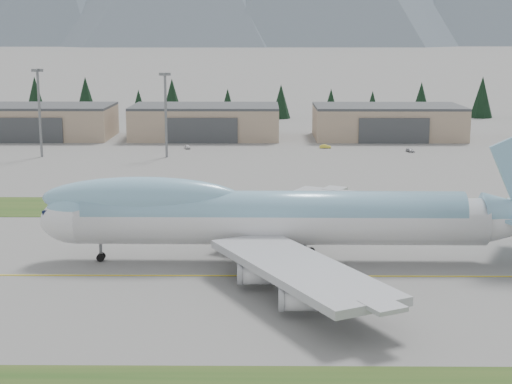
{
  "coord_description": "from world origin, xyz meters",
  "views": [
    {
      "loc": [
        3.91,
        -107.48,
        34.24
      ],
      "look_at": [
        2.79,
        21.04,
        8.0
      ],
      "focal_mm": 55.0,
      "sensor_mm": 36.0,
      "label": 1
    }
  ],
  "objects_px": {
    "boeing_747_freighter": "(275,217)",
    "hangar_right": "(388,122)",
    "service_vehicle_a": "(187,149)",
    "hangar_center": "(205,122)",
    "service_vehicle_b": "(325,148)",
    "service_vehicle_c": "(410,152)",
    "hangar_left": "(39,121)"
  },
  "relations": [
    {
      "from": "boeing_747_freighter",
      "to": "hangar_right",
      "type": "distance_m",
      "value": 147.94
    },
    {
      "from": "hangar_right",
      "to": "service_vehicle_a",
      "type": "height_order",
      "value": "hangar_right"
    },
    {
      "from": "hangar_center",
      "to": "hangar_right",
      "type": "bearing_deg",
      "value": 0.0
    },
    {
      "from": "boeing_747_freighter",
      "to": "service_vehicle_b",
      "type": "distance_m",
      "value": 120.45
    },
    {
      "from": "hangar_right",
      "to": "service_vehicle_c",
      "type": "xyz_separation_m",
      "value": [
        1.9,
        -31.05,
        -5.39
      ]
    },
    {
      "from": "service_vehicle_b",
      "to": "service_vehicle_c",
      "type": "relative_size",
      "value": 0.97
    },
    {
      "from": "boeing_747_freighter",
      "to": "service_vehicle_c",
      "type": "relative_size",
      "value": 22.75
    },
    {
      "from": "service_vehicle_b",
      "to": "hangar_center",
      "type": "bearing_deg",
      "value": 63.97
    },
    {
      "from": "hangar_center",
      "to": "hangar_left",
      "type": "bearing_deg",
      "value": 180.0
    },
    {
      "from": "service_vehicle_a",
      "to": "hangar_left",
      "type": "bearing_deg",
      "value": 138.49
    },
    {
      "from": "service_vehicle_a",
      "to": "service_vehicle_b",
      "type": "xyz_separation_m",
      "value": [
        41.44,
        1.37,
        0.0
      ]
    },
    {
      "from": "boeing_747_freighter",
      "to": "service_vehicle_b",
      "type": "relative_size",
      "value": 23.44
    },
    {
      "from": "boeing_747_freighter",
      "to": "hangar_left",
      "type": "bearing_deg",
      "value": 118.45
    },
    {
      "from": "hangar_right",
      "to": "hangar_center",
      "type": "bearing_deg",
      "value": 180.0
    },
    {
      "from": "service_vehicle_c",
      "to": "service_vehicle_a",
      "type": "bearing_deg",
      "value": 155.65
    },
    {
      "from": "hangar_center",
      "to": "boeing_747_freighter",
      "type": "bearing_deg",
      "value": -81.69
    },
    {
      "from": "hangar_center",
      "to": "service_vehicle_b",
      "type": "bearing_deg",
      "value": -32.03
    },
    {
      "from": "hangar_right",
      "to": "service_vehicle_a",
      "type": "xyz_separation_m",
      "value": [
        -63.71,
        -24.97,
        -5.39
      ]
    },
    {
      "from": "hangar_center",
      "to": "service_vehicle_c",
      "type": "distance_m",
      "value": 69.46
    },
    {
      "from": "hangar_left",
      "to": "service_vehicle_c",
      "type": "bearing_deg",
      "value": -14.88
    },
    {
      "from": "service_vehicle_b",
      "to": "service_vehicle_c",
      "type": "xyz_separation_m",
      "value": [
        24.17,
        -7.46,
        0.0
      ]
    },
    {
      "from": "boeing_747_freighter",
      "to": "service_vehicle_b",
      "type": "height_order",
      "value": "boeing_747_freighter"
    },
    {
      "from": "hangar_right",
      "to": "service_vehicle_b",
      "type": "height_order",
      "value": "hangar_right"
    },
    {
      "from": "service_vehicle_a",
      "to": "service_vehicle_b",
      "type": "bearing_deg",
      "value": -13.65
    },
    {
      "from": "service_vehicle_c",
      "to": "boeing_747_freighter",
      "type": "bearing_deg",
      "value": -129.26
    },
    {
      "from": "hangar_center",
      "to": "service_vehicle_b",
      "type": "distance_m",
      "value": 44.83
    },
    {
      "from": "hangar_center",
      "to": "service_vehicle_c",
      "type": "relative_size",
      "value": 13.57
    },
    {
      "from": "service_vehicle_b",
      "to": "service_vehicle_c",
      "type": "distance_m",
      "value": 25.3
    },
    {
      "from": "boeing_747_freighter",
      "to": "hangar_left",
      "type": "distance_m",
      "value": 161.57
    },
    {
      "from": "hangar_center",
      "to": "service_vehicle_b",
      "type": "xyz_separation_m",
      "value": [
        37.73,
        -23.6,
        -5.39
      ]
    },
    {
      "from": "hangar_center",
      "to": "service_vehicle_a",
      "type": "distance_m",
      "value": 25.82
    },
    {
      "from": "hangar_center",
      "to": "service_vehicle_c",
      "type": "xyz_separation_m",
      "value": [
        61.9,
        -31.05,
        -5.39
      ]
    }
  ]
}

